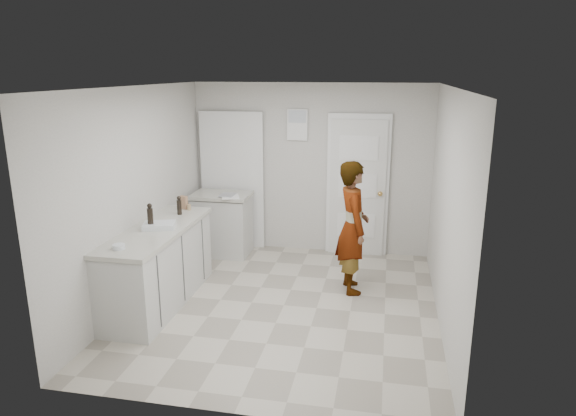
% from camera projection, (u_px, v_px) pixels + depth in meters
% --- Properties ---
extents(ground, '(4.00, 4.00, 0.00)m').
position_uv_depth(ground, '(284.00, 305.00, 6.02)').
color(ground, gray).
rests_on(ground, ground).
extents(room_shell, '(4.00, 4.00, 4.00)m').
position_uv_depth(room_shell, '(299.00, 184.00, 7.63)').
color(room_shell, '#B6B3AC').
rests_on(room_shell, ground).
extents(main_counter, '(0.64, 1.96, 0.93)m').
position_uv_depth(main_counter, '(159.00, 269.00, 5.99)').
color(main_counter, silver).
rests_on(main_counter, ground).
extents(side_counter, '(0.84, 0.61, 0.93)m').
position_uv_depth(side_counter, '(222.00, 226.00, 7.61)').
color(side_counter, silver).
rests_on(side_counter, ground).
extents(person, '(0.54, 0.68, 1.64)m').
position_uv_depth(person, '(353.00, 227.00, 6.24)').
color(person, silver).
rests_on(person, ground).
extents(cake_mix_box, '(0.11, 0.08, 0.17)m').
position_uv_depth(cake_mix_box, '(184.00, 202.00, 6.65)').
color(cake_mix_box, '#906348').
rests_on(cake_mix_box, main_counter).
extents(spice_jar, '(0.05, 0.05, 0.08)m').
position_uv_depth(spice_jar, '(189.00, 207.00, 6.60)').
color(spice_jar, tan).
rests_on(spice_jar, main_counter).
extents(oil_cruet_a, '(0.06, 0.06, 0.24)m').
position_uv_depth(oil_cruet_a, '(179.00, 206.00, 6.38)').
color(oil_cruet_a, black).
rests_on(oil_cruet_a, main_counter).
extents(oil_cruet_b, '(0.07, 0.07, 0.30)m').
position_uv_depth(oil_cruet_b, '(150.00, 217.00, 5.79)').
color(oil_cruet_b, black).
rests_on(oil_cruet_b, main_counter).
extents(baking_dish, '(0.41, 0.34, 0.06)m').
position_uv_depth(baking_dish, '(159.00, 226.00, 5.85)').
color(baking_dish, silver).
rests_on(baking_dish, main_counter).
extents(egg_bowl, '(0.12, 0.12, 0.05)m').
position_uv_depth(egg_bowl, '(119.00, 247.00, 5.17)').
color(egg_bowl, silver).
rests_on(egg_bowl, main_counter).
extents(papers, '(0.33, 0.37, 0.01)m').
position_uv_depth(papers, '(230.00, 197.00, 7.29)').
color(papers, white).
rests_on(papers, side_counter).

